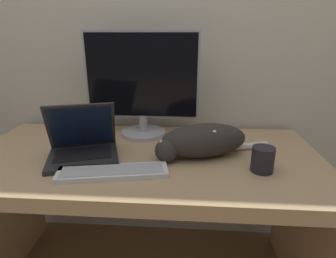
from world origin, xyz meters
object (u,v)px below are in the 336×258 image
at_px(cat, 202,140).
at_px(coffee_mug, 263,159).
at_px(monitor, 142,85).
at_px(laptop, 83,147).
at_px(external_keyboard, 113,172).

bearing_deg(cat, coffee_mug, -44.20).
bearing_deg(monitor, laptop, -124.61).
xyz_separation_m(cat, coffee_mug, (0.23, -0.12, -0.03)).
height_order(cat, coffee_mug, cat).
xyz_separation_m(monitor, external_keyboard, (-0.05, -0.46, -0.26)).
distance_m(monitor, cat, 0.44).
bearing_deg(monitor, cat, -41.25).
relative_size(cat, coffee_mug, 5.13).
height_order(laptop, cat, laptop).
relative_size(laptop, cat, 0.68).
bearing_deg(cat, monitor, 122.31).
bearing_deg(laptop, monitor, 37.69).
xyz_separation_m(monitor, coffee_mug, (0.53, -0.38, -0.22)).
bearing_deg(coffee_mug, monitor, 144.13).
xyz_separation_m(monitor, laptop, (-0.22, -0.31, -0.22)).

